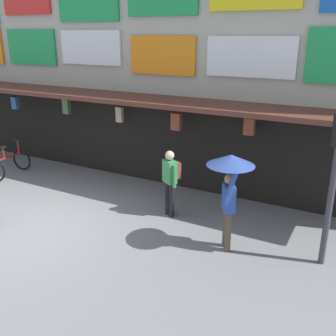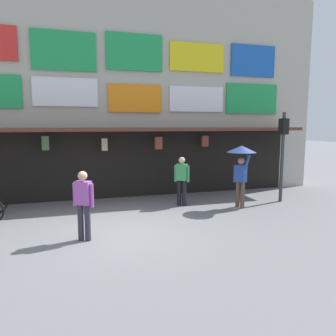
% 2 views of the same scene
% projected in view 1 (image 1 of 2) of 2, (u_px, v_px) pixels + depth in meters
% --- Properties ---
extents(ground_plane, '(80.00, 80.00, 0.00)m').
position_uv_depth(ground_plane, '(35.00, 228.00, 8.98)').
color(ground_plane, slate).
extents(shopfront, '(18.00, 2.60, 8.00)m').
position_uv_depth(shopfront, '(136.00, 45.00, 11.46)').
color(shopfront, '#B2AD9E').
rests_on(shopfront, ground).
extents(traffic_light_far, '(0.32, 0.34, 3.20)m').
position_uv_depth(traffic_light_far, '(336.00, 160.00, 6.94)').
color(traffic_light_far, '#38383D').
rests_on(traffic_light_far, ground).
extents(bicycle_parked, '(0.83, 1.22, 1.05)m').
position_uv_depth(bicycle_parked, '(9.00, 164.00, 12.21)').
color(bicycle_parked, black).
rests_on(bicycle_parked, ground).
extents(pedestrian_in_white, '(0.48, 0.47, 1.68)m').
position_uv_depth(pedestrian_in_white, '(171.00, 178.00, 9.33)').
color(pedestrian_in_white, black).
rests_on(pedestrian_in_white, ground).
extents(pedestrian_with_umbrella, '(0.96, 0.96, 2.08)m').
position_uv_depth(pedestrian_with_umbrella, '(230.00, 176.00, 7.62)').
color(pedestrian_with_umbrella, brown).
rests_on(pedestrian_with_umbrella, ground).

